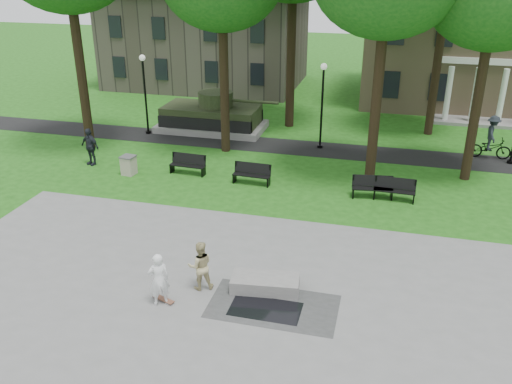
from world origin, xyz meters
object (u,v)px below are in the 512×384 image
trash_bin (129,165)px  cyclist (491,141)px  concrete_block (265,283)px  friend_watching (200,266)px  skateboarder (159,279)px  park_bench_0 (188,164)px

trash_bin → cyclist: bearing=21.5°
concrete_block → cyclist: cyclist is taller
friend_watching → skateboarder: bearing=23.7°
friend_watching → trash_bin: friend_watching is taller
concrete_block → park_bench_0: size_ratio=1.21×
trash_bin → friend_watching: bearing=-51.3°
concrete_block → trash_bin: bearing=137.7°
park_bench_0 → trash_bin: 2.93m
trash_bin → skateboarder: bearing=-58.6°
cyclist → park_bench_0: size_ratio=1.28×
concrete_block → park_bench_0: bearing=124.2°
concrete_block → skateboarder: bearing=-152.1°
cyclist → trash_bin: bearing=112.2°
friend_watching → trash_bin: 10.98m
skateboarder → park_bench_0: size_ratio=0.98×
friend_watching → park_bench_0: (-4.05, 9.41, -0.34)m
friend_watching → trash_bin: (-6.85, 8.56, -0.38)m
concrete_block → friend_watching: (-2.05, -0.45, 0.62)m
cyclist → park_bench_0: cyclist is taller
concrete_block → cyclist: (8.68, 15.04, 0.71)m
skateboarder → cyclist: size_ratio=0.76×
skateboarder → park_bench_0: (-3.11, 10.54, -0.39)m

